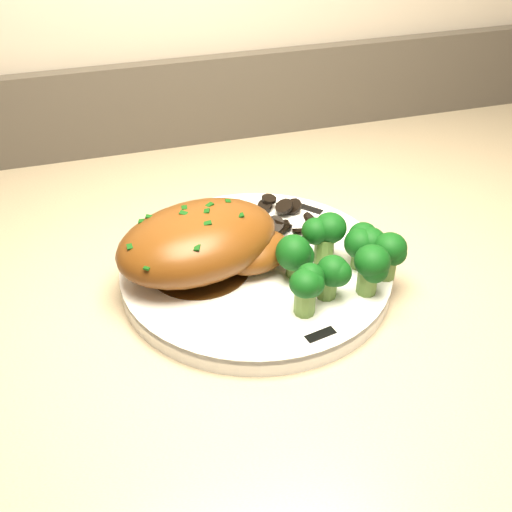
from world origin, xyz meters
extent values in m
cube|color=#4C443A|center=(-0.32, 1.99, 0.95)|extent=(2.05, 0.02, 0.12)
cylinder|color=white|center=(-0.79, 1.66, 0.90)|extent=(0.28, 0.28, 0.02)
cube|color=black|center=(-0.70, 1.74, 0.91)|extent=(0.03, 0.03, 0.00)
cube|color=black|center=(-0.90, 1.70, 0.91)|extent=(0.02, 0.03, 0.00)
cube|color=black|center=(-0.76, 1.55, 0.91)|extent=(0.03, 0.02, 0.00)
cylinder|color=#321C09|center=(-0.85, 1.67, 0.91)|extent=(0.10, 0.10, 0.00)
ellipsoid|color=brown|center=(-0.85, 1.67, 0.94)|extent=(0.19, 0.15, 0.06)
ellipsoid|color=brown|center=(-0.79, 1.66, 0.93)|extent=(0.09, 0.07, 0.04)
cube|color=#0C3D0C|center=(-0.90, 1.67, 0.96)|extent=(0.01, 0.01, 0.00)
cube|color=#0C3D0C|center=(-0.88, 1.67, 0.97)|extent=(0.01, 0.01, 0.00)
cube|color=#0C3D0C|center=(-0.86, 1.68, 0.97)|extent=(0.01, 0.01, 0.00)
cube|color=#0C3D0C|center=(-0.84, 1.68, 0.97)|extent=(0.01, 0.01, 0.00)
cube|color=#0C3D0C|center=(-0.82, 1.69, 0.97)|extent=(0.01, 0.01, 0.00)
cube|color=#0C3D0C|center=(-0.80, 1.69, 0.96)|extent=(0.01, 0.01, 0.00)
cylinder|color=black|center=(-0.72, 1.73, 0.91)|extent=(0.02, 0.02, 0.01)
cylinder|color=black|center=(-0.72, 1.73, 0.91)|extent=(0.02, 0.02, 0.01)
cylinder|color=black|center=(-0.73, 1.74, 0.91)|extent=(0.02, 0.02, 0.01)
cylinder|color=black|center=(-0.73, 1.75, 0.91)|extent=(0.02, 0.02, 0.01)
cylinder|color=black|center=(-0.74, 1.75, 0.91)|extent=(0.02, 0.02, 0.01)
cylinder|color=black|center=(-0.75, 1.75, 0.91)|extent=(0.02, 0.02, 0.02)
cylinder|color=black|center=(-0.76, 1.75, 0.91)|extent=(0.02, 0.02, 0.01)
cylinder|color=black|center=(-0.77, 1.75, 0.91)|extent=(0.03, 0.03, 0.00)
cylinder|color=black|center=(-0.78, 1.75, 0.91)|extent=(0.03, 0.03, 0.01)
cylinder|color=black|center=(-0.78, 1.74, 0.91)|extent=(0.03, 0.03, 0.02)
cylinder|color=black|center=(-0.79, 1.73, 0.91)|extent=(0.03, 0.03, 0.01)
cylinder|color=black|center=(-0.79, 1.73, 0.91)|extent=(0.02, 0.02, 0.01)
cylinder|color=black|center=(-0.79, 1.72, 0.91)|extent=(0.03, 0.03, 0.01)
cylinder|color=black|center=(-0.78, 1.72, 0.91)|extent=(0.03, 0.03, 0.01)
cylinder|color=black|center=(-0.78, 1.71, 0.91)|extent=(0.03, 0.03, 0.02)
cylinder|color=black|center=(-0.77, 1.71, 0.91)|extent=(0.03, 0.03, 0.02)
cylinder|color=black|center=(-0.76, 1.71, 0.91)|extent=(0.03, 0.03, 0.01)
cylinder|color=black|center=(-0.75, 1.71, 0.91)|extent=(0.03, 0.03, 0.01)
cylinder|color=black|center=(-0.74, 1.71, 0.91)|extent=(0.03, 0.03, 0.02)
cylinder|color=black|center=(-0.73, 1.71, 0.91)|extent=(0.04, 0.04, 0.01)
cylinder|color=black|center=(-0.73, 1.72, 0.91)|extent=(0.03, 0.04, 0.02)
cylinder|color=black|center=(-0.72, 1.72, 0.91)|extent=(0.03, 0.03, 0.02)
cylinder|color=olive|center=(-0.76, 1.63, 0.92)|extent=(0.02, 0.02, 0.03)
sphere|color=black|center=(-0.76, 1.63, 0.94)|extent=(0.03, 0.03, 0.03)
cylinder|color=olive|center=(-0.72, 1.65, 0.92)|extent=(0.02, 0.02, 0.03)
sphere|color=black|center=(-0.72, 1.65, 0.94)|extent=(0.03, 0.03, 0.03)
cylinder|color=olive|center=(-0.69, 1.63, 0.92)|extent=(0.02, 0.02, 0.03)
sphere|color=black|center=(-0.69, 1.63, 0.94)|extent=(0.03, 0.03, 0.03)
cylinder|color=olive|center=(-0.74, 1.60, 0.92)|extent=(0.02, 0.02, 0.03)
sphere|color=black|center=(-0.74, 1.60, 0.94)|extent=(0.03, 0.03, 0.03)
cylinder|color=olive|center=(-0.70, 1.59, 0.92)|extent=(0.02, 0.02, 0.03)
sphere|color=black|center=(-0.70, 1.59, 0.94)|extent=(0.03, 0.03, 0.03)
cylinder|color=olive|center=(-0.67, 1.61, 0.92)|extent=(0.02, 0.02, 0.03)
sphere|color=black|center=(-0.67, 1.61, 0.94)|extent=(0.03, 0.03, 0.03)
cylinder|color=olive|center=(-0.77, 1.58, 0.92)|extent=(0.02, 0.02, 0.03)
sphere|color=black|center=(-0.77, 1.58, 0.94)|extent=(0.03, 0.03, 0.03)
camera|label=1|loc=(-0.94, 1.16, 1.30)|focal=45.00mm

